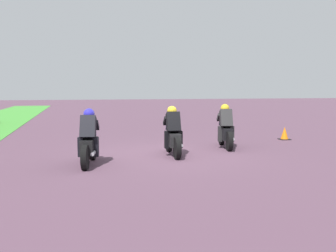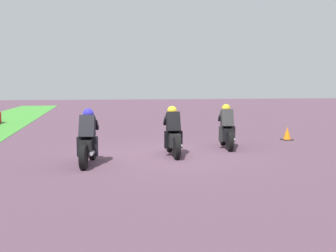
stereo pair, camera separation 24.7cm
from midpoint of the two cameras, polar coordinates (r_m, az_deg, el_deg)
name	(u,v)px [view 1 (the left image)]	position (r m, az deg, el deg)	size (l,w,h in m)	color
ground_plane	(167,154)	(11.96, -0.74, -4.24)	(120.00, 120.00, 0.00)	#563A4B
rider_lane_a	(225,130)	(13.34, 8.00, -0.57)	(2.03, 0.62, 1.51)	black
rider_lane_b	(173,135)	(11.74, 0.11, -1.35)	(2.04, 0.55, 1.51)	black
rider_lane_c	(89,142)	(10.53, -12.32, -2.28)	(2.03, 0.61, 1.51)	black
traffic_cone	(285,134)	(16.01, 16.50, -1.12)	(0.40, 0.40, 0.51)	black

